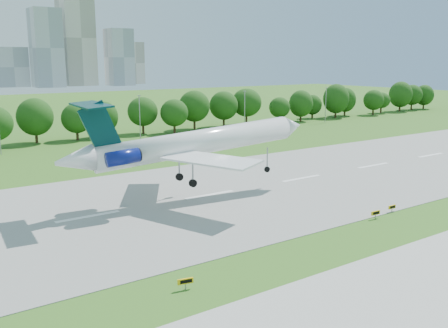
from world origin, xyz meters
TOP-DOWN VIEW (x-y plane):
  - ground at (0.00, 0.00)m, footprint 600.00×600.00m
  - runway at (0.00, 25.00)m, footprint 400.00×45.00m
  - tree_line at (0.00, 92.00)m, footprint 288.40×8.40m
  - light_poles at (-2.50, 82.00)m, footprint 175.90×0.25m
  - skyline at (100.16, 390.61)m, footprint 127.00×52.00m
  - airliner at (-4.13, 25.17)m, footprint 41.71×30.19m
  - taxi_sign_left at (-20.19, -1.76)m, footprint 1.55×0.49m
  - taxi_sign_centre at (16.35, 2.67)m, footprint 1.43×0.21m
  - taxi_sign_right at (11.93, 2.02)m, footprint 1.57×0.27m

SIDE VIEW (x-z plane):
  - ground at x=0.00m, z-range 0.00..0.00m
  - runway at x=0.00m, z-range 0.00..0.08m
  - taxi_sign_centre at x=16.35m, z-range 0.24..1.24m
  - taxi_sign_left at x=-20.19m, z-range 0.26..1.35m
  - taxi_sign_right at x=11.93m, z-range 0.26..1.36m
  - tree_line at x=0.00m, z-range 0.99..11.39m
  - light_poles at x=-2.50m, z-range 0.24..12.43m
  - airliner at x=-4.13m, z-range 2.08..15.48m
  - skyline at x=100.16m, z-range -9.54..70.46m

